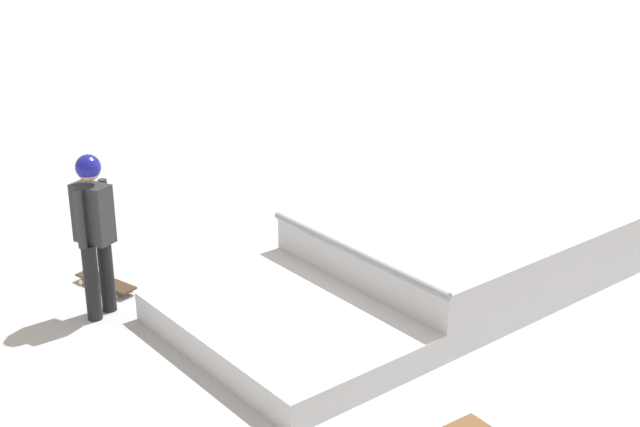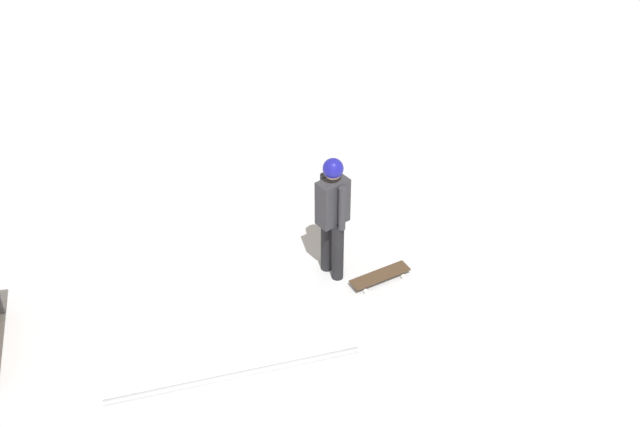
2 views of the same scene
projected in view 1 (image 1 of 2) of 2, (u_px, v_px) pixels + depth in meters
The scene contains 4 objects.
ground_plane at pixel (402, 283), 9.85m from camera, with size 60.00×60.00×0.00m, color #B7BABF.
skate_ramp at pixel (444, 253), 9.82m from camera, with size 5.47×2.74×0.74m.
skater at pixel (94, 224), 8.79m from camera, with size 0.42×0.43×1.73m.
skateboard at pixel (106, 282), 9.69m from camera, with size 0.38×0.82×0.09m.
Camera 1 is at (6.47, 6.16, 4.30)m, focal length 49.75 mm.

